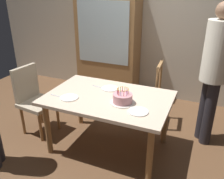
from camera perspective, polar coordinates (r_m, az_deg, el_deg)
name	(u,v)px	position (r m, az deg, el deg)	size (l,w,h in m)	color
ground	(109,147)	(3.25, -0.83, -13.38)	(6.40, 6.40, 0.00)	brown
back_wall	(151,25)	(4.39, 9.23, 14.87)	(6.40, 0.10, 2.60)	beige
dining_table	(108,103)	(2.91, -0.91, -3.27)	(1.48, 0.97, 0.73)	beige
birthday_cake	(123,99)	(2.69, 2.52, -2.20)	(0.28, 0.28, 0.18)	silver
plate_near_celebrant	(69,98)	(2.87, -10.13, -1.89)	(0.22, 0.22, 0.01)	white
plate_far_side	(110,88)	(3.07, -0.52, 0.29)	(0.22, 0.22, 0.01)	white
plate_near_guest	(138,111)	(2.55, 6.23, -5.19)	(0.22, 0.22, 0.01)	white
fork_near_celebrant	(57,96)	(2.95, -12.89, -1.50)	(0.18, 0.02, 0.01)	silver
fork_far_side	(98,87)	(3.13, -3.27, 0.64)	(0.18, 0.02, 0.01)	silver
chair_spindle_back	(146,94)	(3.60, 8.05, -1.15)	(0.47, 0.47, 0.95)	#9E7042
chair_upholstered	(33,97)	(3.50, -18.19, -1.59)	(0.49, 0.49, 0.95)	tan
person_guest	(215,68)	(3.16, 23.12, 4.69)	(0.32, 0.32, 1.80)	#262328
china_cabinet	(108,45)	(4.41, -0.93, 10.60)	(1.10, 0.45, 1.90)	#9E7042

